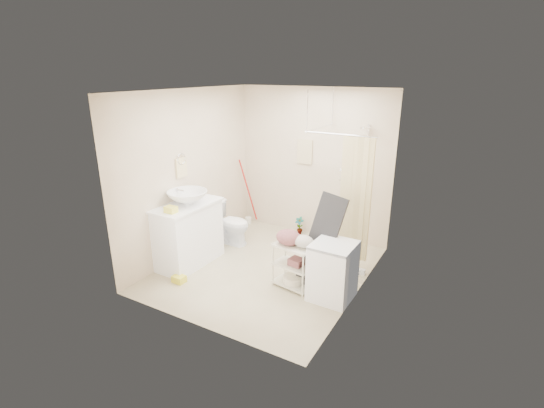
{
  "coord_description": "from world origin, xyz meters",
  "views": [
    {
      "loc": [
        2.7,
        -4.58,
        2.86
      ],
      "look_at": [
        -0.05,
        0.25,
        0.95
      ],
      "focal_mm": 26.0,
      "sensor_mm": 36.0,
      "label": 1
    }
  ],
  "objects": [
    {
      "name": "washing_machine",
      "position": [
        1.14,
        -0.24,
        0.39
      ],
      "size": [
        0.54,
        0.56,
        0.77
      ],
      "primitive_type": "cube",
      "rotation": [
        0.0,
        0.0,
        -0.02
      ],
      "color": "white",
      "rests_on": "ground"
    },
    {
      "name": "ironing_board",
      "position": [
        0.89,
        -0.06,
        0.68
      ],
      "size": [
        0.39,
        0.15,
        1.35
      ],
      "primitive_type": null,
      "rotation": [
        0.0,
        0.0,
        -0.11
      ],
      "color": "black",
      "rests_on": "ground"
    },
    {
      "name": "shampoo_bottle_a",
      "position": [
        0.65,
        1.51,
        1.44
      ],
      "size": [
        0.11,
        0.12,
        0.24
      ],
      "primitive_type": "imported",
      "rotation": [
        0.0,
        0.0,
        0.26
      ],
      "color": "silver",
      "rests_on": "shower"
    },
    {
      "name": "counter_basket",
      "position": [
        -1.08,
        -0.79,
        1.01
      ],
      "size": [
        0.16,
        0.13,
        0.09
      ],
      "primitive_type": "cube",
      "rotation": [
        0.0,
        0.0,
        0.01
      ],
      "color": "#ECE548",
      "rests_on": "vanity"
    },
    {
      "name": "wall_right",
      "position": [
        1.4,
        0.0,
        1.3
      ],
      "size": [
        0.04,
        3.2,
        2.6
      ],
      "primitive_type": "cube",
      "color": "beige",
      "rests_on": "ground"
    },
    {
      "name": "mop",
      "position": [
        -1.26,
        1.44,
        0.64
      ],
      "size": [
        0.15,
        0.15,
        1.27
      ],
      "primitive_type": null,
      "rotation": [
        0.0,
        0.0,
        -0.34
      ],
      "color": "#AA110D",
      "rests_on": "ground"
    },
    {
      "name": "wall_left",
      "position": [
        -1.4,
        0.0,
        1.3
      ],
      "size": [
        0.04,
        3.2,
        2.6
      ],
      "primitive_type": "cube",
      "color": "beige",
      "rests_on": "ground"
    },
    {
      "name": "hanging_towel",
      "position": [
        -0.15,
        1.58,
        1.5
      ],
      "size": [
        0.28,
        0.03,
        0.42
      ],
      "primitive_type": "cube",
      "color": "beige",
      "rests_on": "wall_back"
    },
    {
      "name": "sink",
      "position": [
        -1.12,
        -0.4,
        1.07
      ],
      "size": [
        0.64,
        0.64,
        0.2
      ],
      "primitive_type": "imported",
      "rotation": [
        0.0,
        0.0,
        -0.09
      ],
      "color": "white",
      "rests_on": "vanity"
    },
    {
      "name": "floor_basket",
      "position": [
        -0.88,
        -0.96,
        0.07
      ],
      "size": [
        0.26,
        0.21,
        0.14
      ],
      "primitive_type": "cube",
      "rotation": [
        0.0,
        0.0,
        -0.04
      ],
      "color": "yellow",
      "rests_on": "ground"
    },
    {
      "name": "floor",
      "position": [
        0.0,
        0.0,
        0.0
      ],
      "size": [
        3.2,
        3.2,
        0.0
      ],
      "primitive_type": "plane",
      "color": "#BBB08C",
      "rests_on": "ground"
    },
    {
      "name": "shower",
      "position": [
        0.85,
        1.05,
        1.05
      ],
      "size": [
        1.1,
        1.1,
        2.1
      ],
      "primitive_type": null,
      "color": "silver",
      "rests_on": "ground"
    },
    {
      "name": "tp_holder",
      "position": [
        -1.36,
        0.05,
        0.72
      ],
      "size": [
        0.08,
        0.12,
        0.14
      ],
      "primitive_type": null,
      "color": "white",
      "rests_on": "wall_left"
    },
    {
      "name": "toilet",
      "position": [
        -1.04,
        0.52,
        0.36
      ],
      "size": [
        0.71,
        0.41,
        0.73
      ],
      "primitive_type": "imported",
      "rotation": [
        0.0,
        0.0,
        1.57
      ],
      "color": "white",
      "rests_on": "ground"
    },
    {
      "name": "vanity",
      "position": [
        -1.16,
        -0.41,
        0.48
      ],
      "size": [
        0.63,
        1.1,
        0.96
      ],
      "primitive_type": "cube",
      "rotation": [
        0.0,
        0.0,
        -0.01
      ],
      "color": "white",
      "rests_on": "ground"
    },
    {
      "name": "wall_back",
      "position": [
        0.0,
        1.6,
        1.3
      ],
      "size": [
        2.8,
        0.04,
        2.6
      ],
      "primitive_type": "cube",
      "color": "beige",
      "rests_on": "ground"
    },
    {
      "name": "laundry_rack",
      "position": [
        0.58,
        -0.25,
        0.37
      ],
      "size": [
        0.59,
        0.4,
        0.75
      ],
      "primitive_type": null,
      "rotation": [
        0.0,
        0.0,
        -0.17
      ],
      "color": "beige",
      "rests_on": "ground"
    },
    {
      "name": "shampoo_bottle_b",
      "position": [
        0.7,
        1.53,
        1.39
      ],
      "size": [
        0.08,
        0.08,
        0.15
      ],
      "primitive_type": "imported",
      "rotation": [
        0.0,
        0.0,
        0.24
      ],
      "color": "#374F97",
      "rests_on": "shower"
    },
    {
      "name": "potted_plant_b",
      "position": [
        0.18,
        1.37,
        0.15
      ],
      "size": [
        0.16,
        0.13,
        0.3
      ],
      "primitive_type": "imported",
      "rotation": [
        0.0,
        0.0,
        -0.01
      ],
      "color": "brown",
      "rests_on": "ground"
    },
    {
      "name": "ceiling",
      "position": [
        0.0,
        0.0,
        2.6
      ],
      "size": [
        2.8,
        3.2,
        0.04
      ],
      "primitive_type": "cube",
      "color": "silver",
      "rests_on": "ground"
    },
    {
      "name": "potted_plant_a",
      "position": [
        -0.16,
        1.45,
        0.16
      ],
      "size": [
        0.18,
        0.13,
        0.33
      ],
      "primitive_type": "imported",
      "rotation": [
        0.0,
        0.0,
        -0.11
      ],
      "color": "#95431F",
      "rests_on": "ground"
    },
    {
      "name": "towel_ring",
      "position": [
        -1.38,
        -0.2,
        1.47
      ],
      "size": [
        0.04,
        0.22,
        0.34
      ],
      "primitive_type": null,
      "color": "beige",
      "rests_on": "wall_left"
    },
    {
      "name": "wall_front",
      "position": [
        0.0,
        -1.6,
        1.3
      ],
      "size": [
        2.8,
        0.04,
        2.6
      ],
      "primitive_type": "cube",
      "color": "beige",
      "rests_on": "ground"
    }
  ]
}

